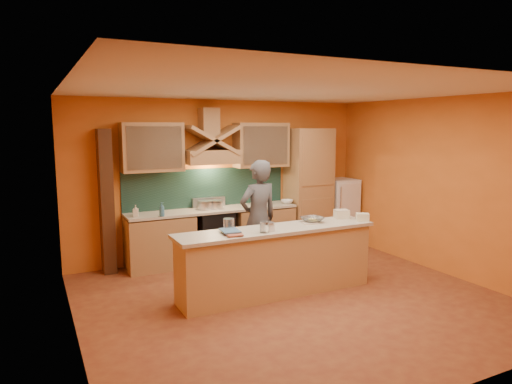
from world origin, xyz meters
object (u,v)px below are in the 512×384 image
fridge (339,211)px  mixing_bowl (312,220)px  kitchen_scale (269,227)px  stove (214,235)px  person (258,219)px

fridge → mixing_bowl: 2.60m
fridge → kitchen_scale: size_ratio=11.65×
stove → kitchen_scale: bearing=-89.2°
fridge → person: (-2.37, -1.08, 0.26)m
fridge → person: bearing=-155.5°
fridge → kitchen_scale: fridge is taller
person → kitchen_scale: size_ratio=16.40×
kitchen_scale → mixing_bowl: kitchen_scale is taller
stove → person: (0.33, -1.08, 0.46)m
fridge → kitchen_scale: 3.36m
kitchen_scale → person: bearing=81.3°
fridge → kitchen_scale: (-2.67, -2.00, 0.34)m
fridge → mixing_bowl: size_ratio=4.12×
stove → person: size_ratio=0.49×
mixing_bowl → stove: bearing=115.4°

